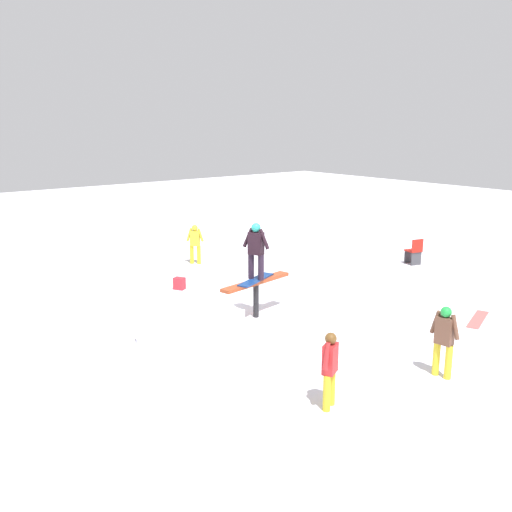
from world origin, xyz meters
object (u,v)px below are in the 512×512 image
(rail_feature, at_px, (256,287))
(bystander_yellow, at_px, (195,242))
(main_rider_on_rail, at_px, (256,252))
(backpack_on_snow, at_px, (179,283))
(bystander_brown, at_px, (444,338))
(bystander_red, at_px, (330,366))
(folding_chair, at_px, (414,252))
(loose_snowboard_coral, at_px, (478,319))

(rail_feature, height_order, bystander_yellow, bystander_yellow)
(main_rider_on_rail, xyz_separation_m, backpack_on_snow, (-0.22, 3.20, -1.46))
(bystander_brown, bearing_deg, rail_feature, -178.18)
(bystander_red, bearing_deg, folding_chair, 3.07)
(bystander_red, xyz_separation_m, bystander_yellow, (3.65, 9.73, -0.00))
(rail_feature, relative_size, folding_chair, 2.49)
(rail_feature, bearing_deg, folding_chair, -3.26)
(rail_feature, height_order, bystander_red, bystander_red)
(backpack_on_snow, bearing_deg, bystander_brown, 157.49)
(bystander_red, bearing_deg, loose_snowboard_coral, -18.20)
(folding_chair, bearing_deg, main_rider_on_rail, 20.76)
(backpack_on_snow, bearing_deg, bystander_red, 138.99)
(folding_chair, distance_m, backpack_on_snow, 7.98)
(bystander_yellow, xyz_separation_m, folding_chair, (5.62, -4.64, -0.33))
(bystander_red, xyz_separation_m, loose_snowboard_coral, (5.92, 0.78, -0.73))
(backpack_on_snow, bearing_deg, folding_chair, -135.93)
(bystander_red, height_order, loose_snowboard_coral, bystander_red)
(rail_feature, height_order, backpack_on_snow, rail_feature)
(bystander_red, xyz_separation_m, folding_chair, (9.27, 5.10, -0.33))
(bystander_red, height_order, folding_chair, bystander_red)
(main_rider_on_rail, bearing_deg, bystander_brown, -105.45)
(loose_snowboard_coral, distance_m, folding_chair, 5.48)
(backpack_on_snow, bearing_deg, loose_snowboard_coral, -176.08)
(bystander_red, distance_m, backpack_on_snow, 7.69)
(bystander_yellow, height_order, loose_snowboard_coral, bystander_yellow)
(bystander_yellow, bearing_deg, backpack_on_snow, -84.07)
(rail_feature, relative_size, backpack_on_snow, 6.44)
(bystander_brown, relative_size, folding_chair, 1.56)
(main_rider_on_rail, xyz_separation_m, bystander_red, (-1.88, -4.29, -0.89))
(bystander_red, xyz_separation_m, backpack_on_snow, (1.66, 7.48, -0.57))
(main_rider_on_rail, xyz_separation_m, bystander_yellow, (1.77, 5.45, -0.89))
(bystander_red, bearing_deg, main_rider_on_rail, 40.54)
(loose_snowboard_coral, relative_size, folding_chair, 1.60)
(main_rider_on_rail, bearing_deg, folding_chair, -16.52)
(main_rider_on_rail, relative_size, backpack_on_snow, 4.11)
(folding_chair, bearing_deg, bystander_yellow, -25.02)
(bystander_red, relative_size, bystander_brown, 0.96)
(bystander_brown, height_order, backpack_on_snow, bystander_brown)
(bystander_yellow, bearing_deg, bystander_brown, -48.98)
(main_rider_on_rail, bearing_deg, bystander_yellow, 49.25)
(backpack_on_snow, bearing_deg, main_rider_on_rail, 155.51)
(main_rider_on_rail, height_order, loose_snowboard_coral, main_rider_on_rail)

